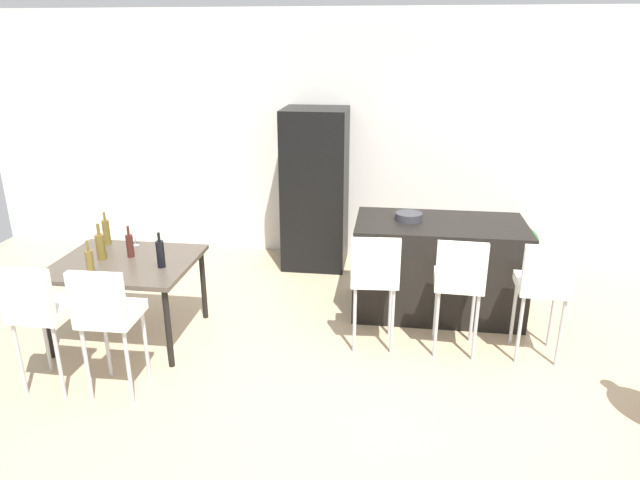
# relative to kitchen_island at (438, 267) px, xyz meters

# --- Properties ---
(ground_plane) EXTENTS (10.00, 10.00, 0.00)m
(ground_plane) POSITION_rel_kitchen_island_xyz_m (-0.61, -1.11, -0.46)
(ground_plane) COLOR tan
(back_wall) EXTENTS (10.00, 0.12, 2.90)m
(back_wall) POSITION_rel_kitchen_island_xyz_m (-0.61, 1.52, 0.99)
(back_wall) COLOR silver
(back_wall) RESTS_ON ground_plane
(kitchen_island) EXTENTS (1.61, 0.85, 0.92)m
(kitchen_island) POSITION_rel_kitchen_island_xyz_m (0.00, 0.00, 0.00)
(kitchen_island) COLOR black
(kitchen_island) RESTS_ON ground_plane
(bar_chair_left) EXTENTS (0.43, 0.43, 1.05)m
(bar_chair_left) POSITION_rel_kitchen_island_xyz_m (-0.59, -0.80, 0.24)
(bar_chair_left) COLOR white
(bar_chair_left) RESTS_ON ground_plane
(bar_chair_middle) EXTENTS (0.42, 0.42, 1.05)m
(bar_chair_middle) POSITION_rel_kitchen_island_xyz_m (0.11, -0.80, 0.24)
(bar_chair_middle) COLOR white
(bar_chair_middle) RESTS_ON ground_plane
(bar_chair_right) EXTENTS (0.41, 0.41, 1.05)m
(bar_chair_right) POSITION_rel_kitchen_island_xyz_m (0.78, -0.80, 0.24)
(bar_chair_right) COLOR white
(bar_chair_right) RESTS_ON ground_plane
(dining_table) EXTENTS (1.18, 0.99, 0.74)m
(dining_table) POSITION_rel_kitchen_island_xyz_m (-2.75, -0.91, 0.21)
(dining_table) COLOR #4C4238
(dining_table) RESTS_ON ground_plane
(dining_chair_near) EXTENTS (0.41, 0.41, 1.05)m
(dining_chair_near) POSITION_rel_kitchen_island_xyz_m (-3.02, -1.77, 0.24)
(dining_chair_near) COLOR white
(dining_chair_near) RESTS_ON ground_plane
(dining_chair_far) EXTENTS (0.41, 0.41, 1.05)m
(dining_chair_far) POSITION_rel_kitchen_island_xyz_m (-2.49, -1.77, 0.24)
(dining_chair_far) COLOR white
(dining_chair_far) RESTS_ON ground_plane
(wine_bottle_right) EXTENTS (0.07, 0.07, 0.31)m
(wine_bottle_right) POSITION_rel_kitchen_island_xyz_m (-3.11, -0.53, 0.40)
(wine_bottle_right) COLOR brown
(wine_bottle_right) RESTS_ON dining_table
(wine_bottle_inner) EXTENTS (0.06, 0.06, 0.29)m
(wine_bottle_inner) POSITION_rel_kitchen_island_xyz_m (-2.74, -0.81, 0.39)
(wine_bottle_inner) COLOR #471E19
(wine_bottle_inner) RESTS_ON dining_table
(wine_bottle_far) EXTENTS (0.06, 0.06, 0.31)m
(wine_bottle_far) POSITION_rel_kitchen_island_xyz_m (-2.87, -1.26, 0.40)
(wine_bottle_far) COLOR brown
(wine_bottle_far) RESTS_ON dining_table
(wine_bottle_near) EXTENTS (0.08, 0.08, 0.33)m
(wine_bottle_near) POSITION_rel_kitchen_island_xyz_m (-2.97, -0.89, 0.40)
(wine_bottle_near) COLOR brown
(wine_bottle_near) RESTS_ON dining_table
(wine_bottle_middle) EXTENTS (0.07, 0.07, 0.31)m
(wine_bottle_middle) POSITION_rel_kitchen_island_xyz_m (-2.38, -1.00, 0.40)
(wine_bottle_middle) COLOR black
(wine_bottle_middle) RESTS_ON dining_table
(wine_glass_left) EXTENTS (0.07, 0.07, 0.17)m
(wine_glass_left) POSITION_rel_kitchen_island_xyz_m (-2.83, -0.52, 0.40)
(wine_glass_left) COLOR silver
(wine_glass_left) RESTS_ON dining_table
(refrigerator) EXTENTS (0.72, 0.68, 1.84)m
(refrigerator) POSITION_rel_kitchen_island_xyz_m (-1.36, 1.08, 0.46)
(refrigerator) COLOR black
(refrigerator) RESTS_ON ground_plane
(fruit_bowl) EXTENTS (0.26, 0.26, 0.07)m
(fruit_bowl) POSITION_rel_kitchen_island_xyz_m (-0.30, 0.03, 0.50)
(fruit_bowl) COLOR #333338
(fruit_bowl) RESTS_ON kitchen_island
(potted_plant) EXTENTS (0.35, 0.35, 0.56)m
(potted_plant) POSITION_rel_kitchen_island_xyz_m (1.02, 1.07, -0.14)
(potted_plant) COLOR #996B4C
(potted_plant) RESTS_ON ground_plane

